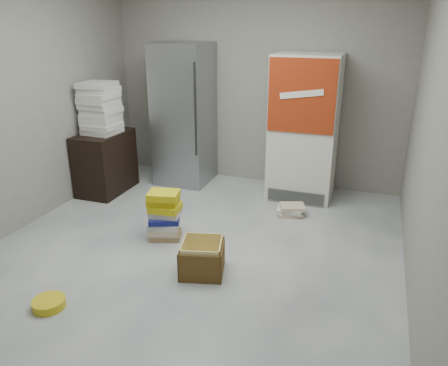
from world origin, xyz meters
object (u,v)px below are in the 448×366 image
at_px(steel_fridge, 184,115).
at_px(wood_shelf, 105,162).
at_px(phonebook_stack_main, 164,215).
at_px(cardboard_box, 202,260).
at_px(coke_cooler, 304,128).

height_order(steel_fridge, wood_shelf, steel_fridge).
xyz_separation_m(steel_fridge, wood_shelf, (-0.83, -0.73, -0.55)).
relative_size(wood_shelf, phonebook_stack_main, 1.52).
bearing_deg(cardboard_box, wood_shelf, 128.86).
relative_size(coke_cooler, wood_shelf, 2.25).
xyz_separation_m(wood_shelf, phonebook_stack_main, (1.35, -0.97, -0.14)).
relative_size(steel_fridge, wood_shelf, 2.37).
height_order(steel_fridge, cardboard_box, steel_fridge).
bearing_deg(wood_shelf, steel_fridge, 41.31).
bearing_deg(coke_cooler, cardboard_box, -103.12).
distance_m(wood_shelf, phonebook_stack_main, 1.66).
bearing_deg(phonebook_stack_main, steel_fridge, 92.61).
height_order(coke_cooler, cardboard_box, coke_cooler).
xyz_separation_m(steel_fridge, phonebook_stack_main, (0.52, -1.70, -0.69)).
bearing_deg(steel_fridge, phonebook_stack_main, -73.11).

